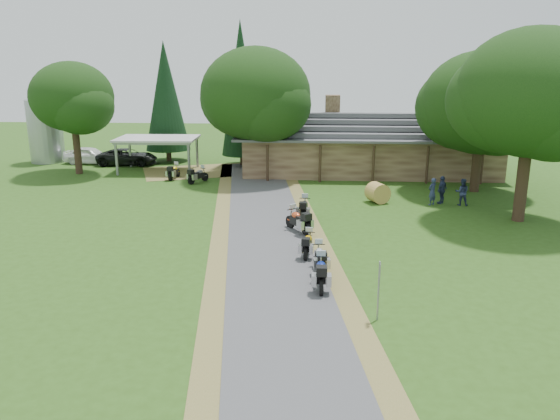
# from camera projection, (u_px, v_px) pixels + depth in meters

# --- Properties ---
(ground) EXTENTS (120.00, 120.00, 0.00)m
(ground) POSITION_uv_depth(u_px,v_px,m) (275.00, 279.00, 22.93)
(ground) COLOR #2D5016
(ground) RESTS_ON ground
(driveway) EXTENTS (51.95, 51.95, 0.00)m
(driveway) POSITION_uv_depth(u_px,v_px,m) (271.00, 248.00, 26.82)
(driveway) COLOR #424244
(driveway) RESTS_ON ground
(lodge) EXTENTS (21.40, 9.40, 4.90)m
(lodge) POSITION_uv_depth(u_px,v_px,m) (368.00, 142.00, 45.03)
(lodge) COLOR brown
(lodge) RESTS_ON ground
(silo) EXTENTS (3.11, 3.11, 6.06)m
(silo) POSITION_uv_depth(u_px,v_px,m) (45.00, 129.00, 49.22)
(silo) COLOR gray
(silo) RESTS_ON ground
(carport) EXTENTS (6.65, 4.56, 2.82)m
(carport) POSITION_uv_depth(u_px,v_px,m) (158.00, 154.00, 45.42)
(carport) COLOR silver
(carport) RESTS_ON ground
(car_white_sedan) EXTENTS (2.97, 5.99, 1.93)m
(car_white_sedan) POSITION_uv_depth(u_px,v_px,m) (89.00, 153.00, 48.86)
(car_white_sedan) COLOR white
(car_white_sedan) RESTS_ON ground
(car_dark_suv) EXTENTS (2.75, 5.80, 2.17)m
(car_dark_suv) POSITION_uv_depth(u_px,v_px,m) (127.00, 153.00, 48.25)
(car_dark_suv) COLOR black
(car_dark_suv) RESTS_ON ground
(motorcycle_row_a) EXTENTS (0.67, 1.99, 1.36)m
(motorcycle_row_a) POSITION_uv_depth(u_px,v_px,m) (321.00, 272.00, 21.92)
(motorcycle_row_a) COLOR navy
(motorcycle_row_a) RESTS_ON ground
(motorcycle_row_b) EXTENTS (0.80, 1.88, 1.25)m
(motorcycle_row_b) POSITION_uv_depth(u_px,v_px,m) (320.00, 257.00, 23.77)
(motorcycle_row_b) COLOR #A7A9AF
(motorcycle_row_b) RESTS_ON ground
(motorcycle_row_c) EXTENTS (0.76, 1.83, 1.22)m
(motorcycle_row_c) POSITION_uv_depth(u_px,v_px,m) (308.00, 243.00, 25.61)
(motorcycle_row_c) COLOR #E8A404
(motorcycle_row_c) RESTS_ON ground
(motorcycle_row_d) EXTENTS (1.70, 2.07, 1.40)m
(motorcycle_row_d) POSITION_uv_depth(u_px,v_px,m) (298.00, 219.00, 29.12)
(motorcycle_row_d) COLOR #D44D23
(motorcycle_row_d) RESTS_ON ground
(motorcycle_row_e) EXTENTS (0.76, 2.02, 1.36)m
(motorcycle_row_e) POSITION_uv_depth(u_px,v_px,m) (304.00, 208.00, 31.59)
(motorcycle_row_e) COLOR black
(motorcycle_row_e) RESTS_ON ground
(motorcycle_carport_a) EXTENTS (0.87, 1.90, 1.25)m
(motorcycle_carport_a) POSITION_uv_depth(u_px,v_px,m) (174.00, 171.00, 42.50)
(motorcycle_carport_a) COLOR yellow
(motorcycle_carport_a) RESTS_ON ground
(motorcycle_carport_b) EXTENTS (1.51, 1.88, 1.26)m
(motorcycle_carport_b) POSITION_uv_depth(u_px,v_px,m) (198.00, 174.00, 41.18)
(motorcycle_carport_b) COLOR slate
(motorcycle_carport_b) RESTS_ON ground
(person_a) EXTENTS (0.71, 0.70, 2.04)m
(person_a) POSITION_uv_depth(u_px,v_px,m) (432.00, 189.00, 34.64)
(person_a) COLOR navy
(person_a) RESTS_ON ground
(person_b) EXTENTS (0.64, 0.51, 2.03)m
(person_b) POSITION_uv_depth(u_px,v_px,m) (462.00, 190.00, 34.54)
(person_b) COLOR navy
(person_b) RESTS_ON ground
(person_c) EXTENTS (0.72, 0.74, 2.11)m
(person_c) POSITION_uv_depth(u_px,v_px,m) (442.00, 187.00, 34.98)
(person_c) COLOR navy
(person_c) RESTS_ON ground
(hay_bale) EXTENTS (1.66, 1.61, 1.30)m
(hay_bale) POSITION_uv_depth(u_px,v_px,m) (378.00, 193.00, 35.32)
(hay_bale) COLOR #A58E3C
(hay_bale) RESTS_ON ground
(sign_post) EXTENTS (0.39, 0.07, 2.19)m
(sign_post) POSITION_uv_depth(u_px,v_px,m) (379.00, 291.00, 19.00)
(sign_post) COLOR gray
(sign_post) RESTS_ON ground
(oak_lodge_left) EXTENTS (8.41, 8.41, 10.45)m
(oak_lodge_left) POSITION_uv_depth(u_px,v_px,m) (256.00, 111.00, 41.96)
(oak_lodge_left) COLOR black
(oak_lodge_left) RESTS_ON ground
(oak_lodge_right) EXTENTS (8.22, 8.22, 9.97)m
(oak_lodge_right) POSITION_uv_depth(u_px,v_px,m) (481.00, 120.00, 37.26)
(oak_lodge_right) COLOR black
(oak_lodge_right) RESTS_ON ground
(oak_driveway) EXTENTS (8.27, 8.27, 11.66)m
(oak_driveway) POSITION_uv_depth(u_px,v_px,m) (530.00, 119.00, 29.91)
(oak_driveway) COLOR black
(oak_driveway) RESTS_ON ground
(oak_silo) EXTENTS (6.49, 6.49, 9.98)m
(oak_silo) POSITION_uv_depth(u_px,v_px,m) (73.00, 112.00, 43.45)
(oak_silo) COLOR black
(oak_silo) RESTS_ON ground
(cedar_near) EXTENTS (3.56, 3.56, 12.36)m
(cedar_near) POSITION_uv_depth(u_px,v_px,m) (241.00, 94.00, 46.93)
(cedar_near) COLOR black
(cedar_near) RESTS_ON ground
(cedar_far) EXTENTS (4.01, 4.01, 10.72)m
(cedar_far) POSITION_uv_depth(u_px,v_px,m) (166.00, 102.00, 49.11)
(cedar_far) COLOR black
(cedar_far) RESTS_ON ground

